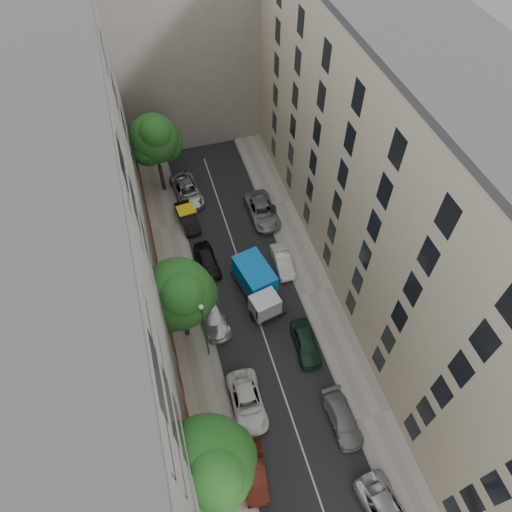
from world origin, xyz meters
name	(u,v)px	position (x,y,z in m)	size (l,w,h in m)	color
ground	(255,307)	(0.00, 0.00, 0.00)	(120.00, 120.00, 0.00)	#4C4C49
road_surface	(255,307)	(0.00, 0.00, 0.01)	(8.00, 44.00, 0.02)	black
sidewalk_left	(190,323)	(-5.50, 0.00, 0.07)	(3.00, 44.00, 0.15)	gray
sidewalk_right	(316,292)	(5.50, 0.00, 0.07)	(3.00, 44.00, 0.15)	gray
building_left	(84,265)	(-11.00, 0.00, 10.00)	(8.00, 44.00, 20.00)	#53504D
building_right	(404,195)	(11.00, 0.00, 10.00)	(8.00, 44.00, 20.00)	tan
building_endcap	(180,42)	(0.00, 28.00, 9.00)	(18.00, 12.00, 18.00)	gray
tarp_truck	(257,284)	(0.60, 1.22, 1.48)	(3.42, 6.22, 2.69)	black
car_left_1	(254,471)	(-3.60, -12.32, 0.67)	(1.42, 4.08, 1.34)	#49160E
car_left_2	(247,402)	(-2.80, -7.80, 0.68)	(2.26, 4.89, 1.36)	silver
car_left_3	(212,316)	(-3.60, -0.20, 0.70)	(1.95, 4.79, 1.39)	#B8B8BD
car_left_4	(207,261)	(-2.80, 5.40, 0.71)	(1.69, 4.20, 1.43)	black
car_left_5	(187,218)	(-3.47, 11.00, 0.70)	(1.48, 4.23, 1.39)	black
car_left_6	(187,191)	(-2.80, 14.60, 0.74)	(2.44, 5.29, 1.47)	#B1B0B5
car_right_1	(342,419)	(3.24, -10.80, 0.64)	(1.78, 4.38, 1.27)	slate
car_right_2	(306,343)	(2.80, -4.60, 0.71)	(1.69, 4.19, 1.43)	#152F23
car_right_3	(283,261)	(3.60, 3.51, 0.64)	(1.36, 3.91, 1.29)	silver
car_right_4	(262,211)	(3.60, 9.80, 0.75)	(2.49, 5.40, 1.50)	gray
tree_near	(209,467)	(-6.22, -12.62, 6.04)	(5.62, 5.40, 8.90)	#382619
tree_mid	(180,296)	(-5.73, -1.04, 5.74)	(5.43, 5.18, 8.47)	#382619
tree_far	(155,141)	(-4.84, 16.02, 6.26)	(4.93, 4.59, 8.92)	#382619
lamp_post	(204,326)	(-4.57, -3.12, 4.43)	(0.36, 0.36, 7.03)	#175126
pedestrian	(273,212)	(4.50, 9.08, 1.11)	(0.70, 0.46, 1.93)	black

